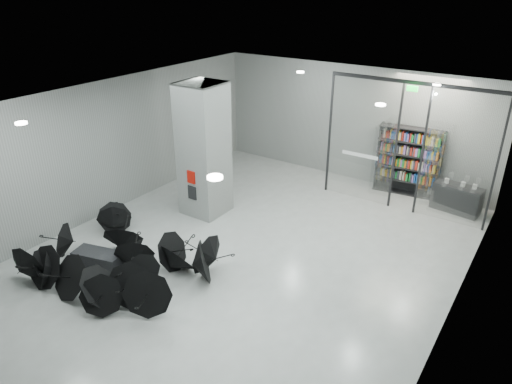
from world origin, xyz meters
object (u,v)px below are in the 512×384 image
Objects in this scene: column at (204,150)px; bookshelf at (408,161)px; bench at (99,259)px; shop_counter at (457,198)px; umbrella_cluster at (119,268)px.

bookshelf is (4.70, 4.75, -0.86)m from column.
shop_counter reaches higher than bench.
column reaches higher than bench.
column is at bearing 71.02° from bench.
umbrella_cluster is at bearing -81.58° from column.
bench is 10.63m from shop_counter.
column is 0.78× the size of umbrella_cluster.
bookshelf is at bearing 45.28° from column.
bookshelf is (5.00, 8.65, 0.94)m from bench.
shop_counter is at bearing 35.96° from bench.
column is at bearing -141.43° from bookshelf.
column is 6.74m from bookshelf.
column reaches higher than shop_counter.
shop_counter is 10.16m from umbrella_cluster.
bookshelf is 1.60× the size of shop_counter.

